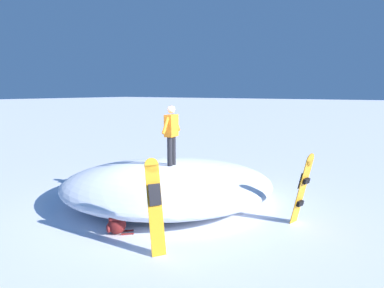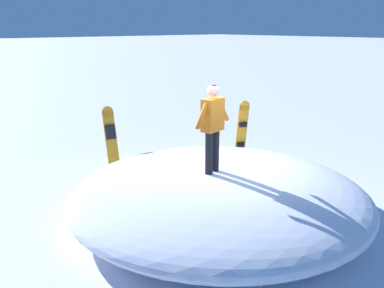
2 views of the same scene
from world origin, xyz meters
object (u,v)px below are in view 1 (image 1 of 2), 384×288
object	(u,v)px
backpack_near	(116,224)
snowboard_secondary_upright	(303,188)
snowboard_primary_upright	(155,205)
backpack_far	(194,164)
snowboarder_standing	(171,132)

from	to	relation	value
backpack_near	snowboard_secondary_upright	bearing A→B (deg)	-138.44
snowboard_primary_upright	snowboard_secondary_upright	xyz separation A→B (m)	(-1.80, -2.80, -0.05)
snowboard_secondary_upright	backpack_near	world-z (taller)	snowboard_secondary_upright
backpack_near	backpack_far	size ratio (longest dim) A/B	0.95
snowboarder_standing	snowboard_primary_upright	size ratio (longest dim) A/B	0.94
backpack_near	snowboard_primary_upright	bearing A→B (deg)	172.03
snowboard_primary_upright	backpack_near	world-z (taller)	snowboard_primary_upright
snowboarder_standing	backpack_far	distance (m)	3.94
backpack_far	snowboard_secondary_upright	bearing A→B (deg)	146.96
snowboard_primary_upright	snowboarder_standing	bearing A→B (deg)	-57.94
backpack_far	snowboarder_standing	bearing A→B (deg)	113.95
snowboarder_standing	backpack_near	xyz separation A→B (m)	(-0.56, 2.60, -1.63)
snowboard_secondary_upright	backpack_far	size ratio (longest dim) A/B	2.77
snowboarder_standing	backpack_far	size ratio (longest dim) A/B	2.77
backpack_far	backpack_near	bearing A→B (deg)	108.93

